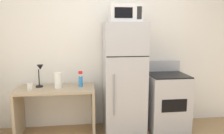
# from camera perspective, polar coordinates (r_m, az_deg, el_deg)

# --- Properties ---
(wall_back_white) EXTENTS (5.00, 0.10, 2.60)m
(wall_back_white) POSITION_cam_1_polar(r_m,az_deg,el_deg) (3.81, 1.70, 4.53)
(wall_back_white) COLOR white
(wall_back_white) RESTS_ON ground
(desk) EXTENTS (1.18, 0.55, 0.75)m
(desk) POSITION_cam_1_polar(r_m,az_deg,el_deg) (3.60, -14.15, -8.64)
(desk) COLOR tan
(desk) RESTS_ON ground
(desk_lamp) EXTENTS (0.14, 0.12, 0.35)m
(desk_lamp) POSITION_cam_1_polar(r_m,az_deg,el_deg) (3.60, -18.02, -1.21)
(desk_lamp) COLOR black
(desk_lamp) RESTS_ON desk
(paper_towel_roll) EXTENTS (0.11, 0.11, 0.24)m
(paper_towel_roll) POSITION_cam_1_polar(r_m,az_deg,el_deg) (3.49, -13.66, -3.34)
(paper_towel_roll) COLOR white
(paper_towel_roll) RESTS_ON desk
(coffee_mug) EXTENTS (0.08, 0.08, 0.09)m
(coffee_mug) POSITION_cam_1_polar(r_m,az_deg,el_deg) (3.53, -20.30, -4.75)
(coffee_mug) COLOR white
(coffee_mug) RESTS_ON desk
(spray_bottle) EXTENTS (0.06, 0.06, 0.25)m
(spray_bottle) POSITION_cam_1_polar(r_m,az_deg,el_deg) (3.52, -8.05, -3.43)
(spray_bottle) COLOR #2D8CEA
(spray_bottle) RESTS_ON desk
(refrigerator) EXTENTS (0.63, 0.62, 1.74)m
(refrigerator) POSITION_cam_1_polar(r_m,az_deg,el_deg) (3.52, 3.10, -2.96)
(refrigerator) COLOR #B7B7BC
(refrigerator) RESTS_ON ground
(microwave) EXTENTS (0.46, 0.35, 0.26)m
(microwave) POSITION_cam_1_polar(r_m,az_deg,el_deg) (3.43, 3.32, 13.54)
(microwave) COLOR silver
(microwave) RESTS_ON refrigerator
(oven_range) EXTENTS (0.62, 0.61, 1.10)m
(oven_range) POSITION_cam_1_polar(r_m,az_deg,el_deg) (3.82, 13.90, -8.51)
(oven_range) COLOR #B7B7BC
(oven_range) RESTS_ON ground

